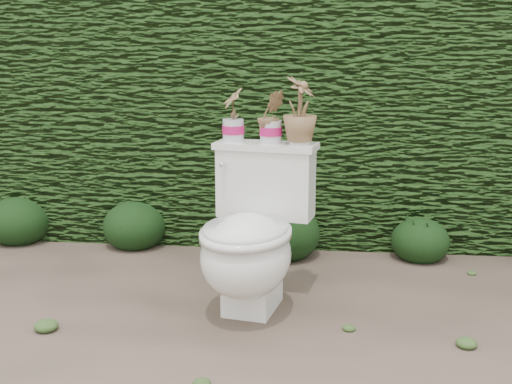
# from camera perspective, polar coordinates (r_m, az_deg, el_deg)

# --- Properties ---
(ground) EXTENTS (60.00, 60.00, 0.00)m
(ground) POSITION_cam_1_polar(r_m,az_deg,el_deg) (2.99, 0.16, -11.57)
(ground) COLOR #6E5C4C
(ground) RESTS_ON ground
(hedge) EXTENTS (8.00, 1.00, 1.60)m
(hedge) POSITION_cam_1_polar(r_m,az_deg,el_deg) (4.34, 2.30, 7.06)
(hedge) COLOR #2A4E1A
(hedge) RESTS_ON ground
(toilet) EXTENTS (0.58, 0.75, 0.78)m
(toilet) POSITION_cam_1_polar(r_m,az_deg,el_deg) (3.01, -0.42, -4.20)
(toilet) COLOR silver
(toilet) RESTS_ON ground
(potted_plant_left) EXTENTS (0.13, 0.15, 0.25)m
(potted_plant_left) POSITION_cam_1_polar(r_m,az_deg,el_deg) (3.18, -2.04, 6.75)
(potted_plant_left) COLOR #387D26
(potted_plant_left) RESTS_ON toilet
(potted_plant_center) EXTENTS (0.16, 0.14, 0.24)m
(potted_plant_center) POSITION_cam_1_polar(r_m,az_deg,el_deg) (3.12, 1.33, 6.57)
(potted_plant_center) COLOR #387D26
(potted_plant_center) RESTS_ON toilet
(potted_plant_right) EXTENTS (0.21, 0.21, 0.31)m
(potted_plant_right) POSITION_cam_1_polar(r_m,az_deg,el_deg) (3.08, 3.93, 7.07)
(potted_plant_right) COLOR #387D26
(potted_plant_right) RESTS_ON toilet
(liriope_clump_1) EXTENTS (0.41, 0.41, 0.32)m
(liriope_clump_1) POSITION_cam_1_polar(r_m,az_deg,el_deg) (4.41, -20.37, -2.08)
(liriope_clump_1) COLOR #183412
(liriope_clump_1) RESTS_ON ground
(liriope_clump_2) EXTENTS (0.39, 0.39, 0.32)m
(liriope_clump_2) POSITION_cam_1_polar(r_m,az_deg,el_deg) (4.11, -10.78, -2.60)
(liriope_clump_2) COLOR #183412
(liriope_clump_2) RESTS_ON ground
(liriope_clump_3) EXTENTS (0.43, 0.43, 0.34)m
(liriope_clump_3) POSITION_cam_1_polar(r_m,az_deg,el_deg) (3.85, 2.55, -3.27)
(liriope_clump_3) COLOR #183412
(liriope_clump_3) RESTS_ON ground
(liriope_clump_4) EXTENTS (0.34, 0.34, 0.27)m
(liriope_clump_4) POSITION_cam_1_polar(r_m,az_deg,el_deg) (3.93, 14.41, -3.84)
(liriope_clump_4) COLOR #183412
(liriope_clump_4) RESTS_ON ground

